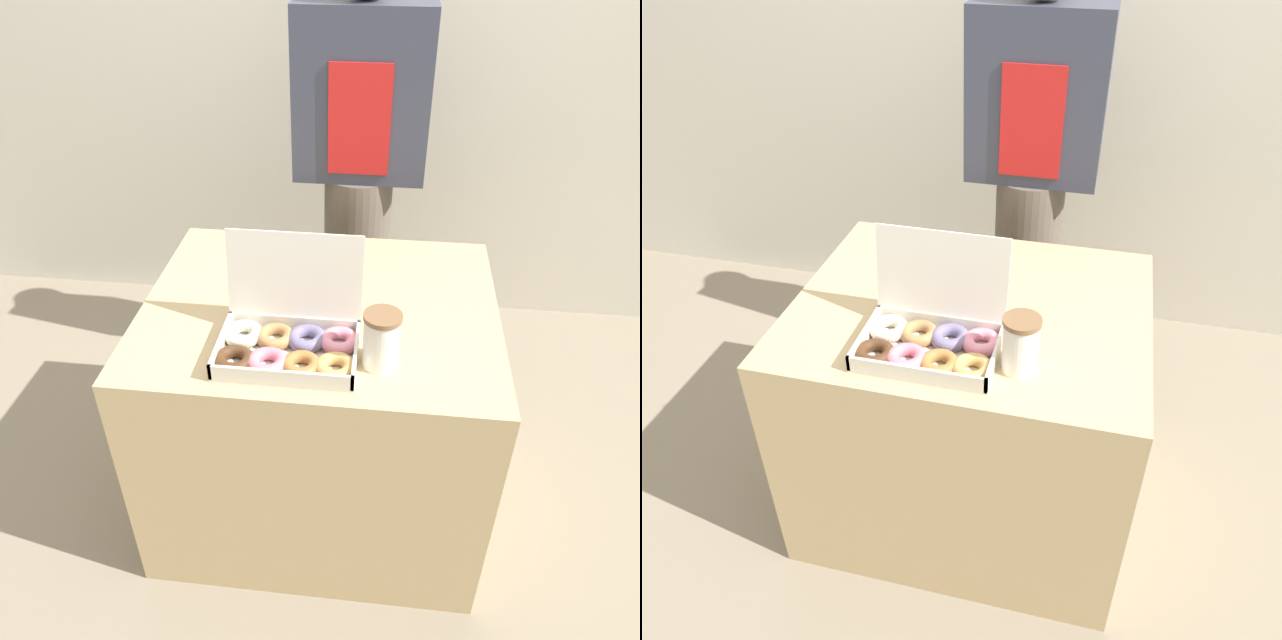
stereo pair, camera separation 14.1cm
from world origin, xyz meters
TOP-DOWN VIEW (x-y plane):
  - ground_plane at (0.00, 0.00)m, footprint 14.00×14.00m
  - table at (0.00, 0.00)m, footprint 0.92×0.75m
  - donut_box at (-0.05, -0.21)m, footprint 0.35×0.26m
  - coffee_cup at (0.16, -0.22)m, footprint 0.09×0.09m
  - person_customer at (0.05, 0.65)m, footprint 0.42×0.23m

SIDE VIEW (x-z plane):
  - ground_plane at x=0.00m, z-range 0.00..0.00m
  - table at x=0.00m, z-range 0.00..0.74m
  - donut_box at x=-0.05m, z-range 0.64..0.90m
  - coffee_cup at x=0.16m, z-range 0.74..0.87m
  - person_customer at x=0.05m, z-range 0.06..1.62m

